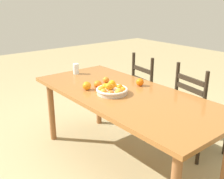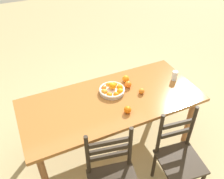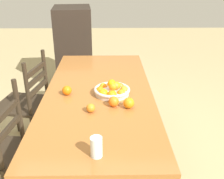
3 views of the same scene
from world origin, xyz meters
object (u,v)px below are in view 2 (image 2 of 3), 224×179
(dining_table, at_px, (112,105))
(orange_loose_2, at_px, (142,91))
(orange_loose_0, at_px, (128,84))
(fruit_bowl, at_px, (112,90))
(orange_loose_1, at_px, (128,110))
(orange_loose_3, at_px, (126,79))
(chair_by_cabinet, at_px, (178,157))
(drinking_glass, at_px, (175,76))

(dining_table, distance_m, orange_loose_2, 0.36)
(dining_table, xyz_separation_m, orange_loose_0, (-0.26, -0.12, 0.12))
(dining_table, bearing_deg, fruit_bowl, -117.54)
(orange_loose_1, bearing_deg, fruit_bowl, -89.58)
(dining_table, bearing_deg, orange_loose_2, 172.41)
(dining_table, height_order, orange_loose_3, orange_loose_3)
(orange_loose_0, relative_size, orange_loose_2, 1.21)
(fruit_bowl, bearing_deg, orange_loose_3, -153.12)
(chair_by_cabinet, xyz_separation_m, orange_loose_2, (0.04, -0.69, 0.34))
(orange_loose_0, xyz_separation_m, orange_loose_1, (0.20, 0.36, -0.00))
(dining_table, distance_m, fruit_bowl, 0.17)
(dining_table, distance_m, chair_by_cabinet, 0.86)
(orange_loose_3, bearing_deg, drinking_glass, 158.47)
(dining_table, height_order, drinking_glass, drinking_glass)
(fruit_bowl, xyz_separation_m, orange_loose_2, (-0.28, 0.15, -0.01))
(drinking_glass, bearing_deg, orange_loose_3, -21.53)
(orange_loose_3, distance_m, drinking_glass, 0.57)
(orange_loose_0, bearing_deg, orange_loose_3, -103.86)
(chair_by_cabinet, height_order, orange_loose_2, chair_by_cabinet)
(orange_loose_3, bearing_deg, dining_table, 38.18)
(orange_loose_1, bearing_deg, dining_table, -76.66)
(dining_table, height_order, chair_by_cabinet, chair_by_cabinet)
(dining_table, xyz_separation_m, fruit_bowl, (-0.06, -0.11, 0.12))
(dining_table, height_order, fruit_bowl, fruit_bowl)
(orange_loose_3, xyz_separation_m, drinking_glass, (-0.53, 0.21, 0.02))
(chair_by_cabinet, bearing_deg, dining_table, 124.32)
(dining_table, distance_m, orange_loose_0, 0.31)
(fruit_bowl, bearing_deg, orange_loose_2, 151.58)
(orange_loose_1, xyz_separation_m, orange_loose_2, (-0.28, -0.20, -0.01))
(dining_table, xyz_separation_m, orange_loose_2, (-0.34, 0.05, 0.11))
(orange_loose_2, relative_size, orange_loose_3, 0.79)
(orange_loose_2, xyz_separation_m, orange_loose_3, (0.06, -0.27, 0.01))
(orange_loose_2, bearing_deg, drinking_glass, -173.11)
(fruit_bowl, xyz_separation_m, orange_loose_3, (-0.23, -0.12, 0.00))
(orange_loose_1, bearing_deg, orange_loose_0, -118.61)
(dining_table, distance_m, orange_loose_3, 0.38)
(dining_table, xyz_separation_m, orange_loose_1, (-0.06, 0.25, 0.12))
(fruit_bowl, relative_size, orange_loose_3, 3.63)
(fruit_bowl, xyz_separation_m, drinking_glass, (-0.76, 0.09, 0.02))
(chair_by_cabinet, bearing_deg, drinking_glass, 67.08)
(orange_loose_1, distance_m, orange_loose_3, 0.52)
(drinking_glass, bearing_deg, orange_loose_1, 18.96)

